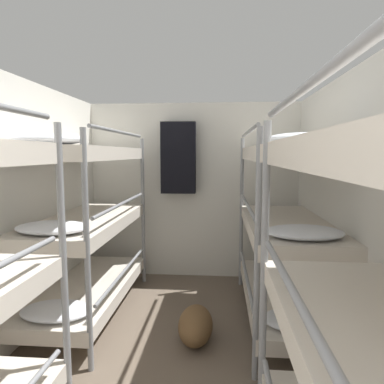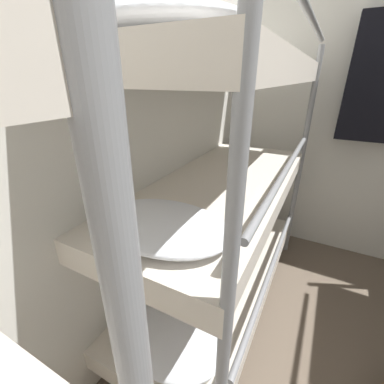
{
  "view_description": "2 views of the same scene",
  "coord_description": "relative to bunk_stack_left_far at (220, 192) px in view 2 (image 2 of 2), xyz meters",
  "views": [
    {
      "loc": [
        0.35,
        0.41,
        1.63
      ],
      "look_at": [
        0.05,
        4.03,
        1.22
      ],
      "focal_mm": 32.0,
      "sensor_mm": 36.0,
      "label": 1
    },
    {
      "loc": [
        -0.45,
        2.24,
        1.6
      ],
      "look_at": [
        -0.81,
        2.91,
        1.25
      ],
      "focal_mm": 24.0,
      "sensor_mm": 36.0,
      "label": 2
    }
  ],
  "objects": [
    {
      "name": "bunk_stack_left_far",
      "position": [
        0.0,
        0.0,
        0.0
      ],
      "size": [
        0.76,
        1.86,
        1.85
      ],
      "color": "gray",
      "rests_on": "ground_plane"
    },
    {
      "name": "hanging_coat",
      "position": [
        0.79,
        1.13,
        0.63
      ],
      "size": [
        0.44,
        0.12,
        0.9
      ],
      "color": "black"
    }
  ]
}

